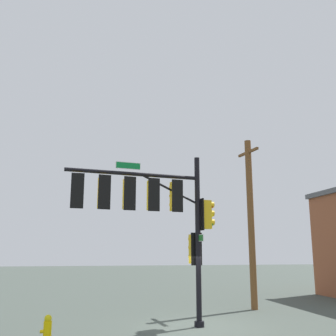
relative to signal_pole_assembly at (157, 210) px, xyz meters
The scene contains 4 objects.
ground_plane 4.52m from the signal_pole_assembly, behind, with size 120.00×120.00×0.00m, color #3E4740.
signal_pole_assembly is the anchor object (origin of this frame).
utility_pole 6.58m from the signal_pole_assembly, 143.58° to the right, with size 0.39×1.80×8.21m.
fire_hydrant 5.40m from the signal_pole_assembly, 23.57° to the left, with size 0.33×0.24×0.83m.
Camera 1 is at (3.91, 14.77, 2.72)m, focal length 42.39 mm.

